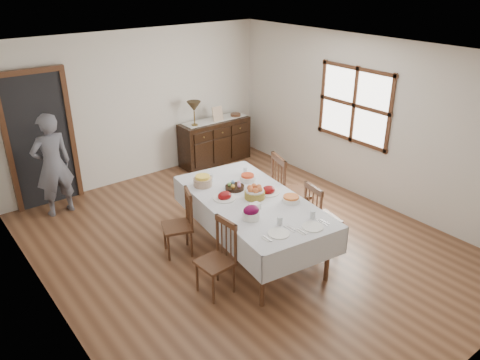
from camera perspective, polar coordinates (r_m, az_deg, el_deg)
ground at (r=6.58m, az=0.54°, el=-7.83°), size 6.00×6.00×0.00m
room_shell at (r=6.10m, az=-2.95°, el=6.56°), size 5.02×6.02×2.65m
dining_table at (r=6.05m, az=1.44°, el=-3.15°), size 1.48×2.47×0.80m
chair_left_near at (r=5.49m, az=-2.67°, el=-9.37°), size 0.40×0.40×0.91m
chair_left_far at (r=6.22m, az=-7.27°, el=-5.18°), size 0.48×0.48×0.90m
chair_right_near at (r=6.34m, az=9.68°, el=-4.41°), size 0.47×0.47×0.96m
chair_right_far at (r=6.83m, az=5.76°, el=-1.25°), size 0.58×0.58×1.11m
sideboard at (r=9.12m, az=-3.09°, el=4.71°), size 1.41×0.51×0.84m
person at (r=7.55m, az=-21.95°, el=2.08°), size 0.57×0.39×1.72m
bread_basket at (r=6.02m, az=1.81°, el=-1.55°), size 0.27×0.27×0.17m
egg_basket at (r=6.27m, az=-0.65°, el=-0.84°), size 0.26×0.26×0.10m
ham_platter_a at (r=6.02m, az=-1.89°, el=-2.01°), size 0.30×0.30×0.11m
ham_platter_b at (r=6.18m, az=3.48°, el=-1.31°), size 0.29×0.29×0.11m
beet_bowl at (r=5.53m, az=1.38°, el=-4.01°), size 0.21×0.21×0.17m
carrot_bowl at (r=6.51m, az=0.93°, el=0.27°), size 0.22×0.22×0.09m
pineapple_bowl at (r=6.37m, az=-4.57°, el=-0.13°), size 0.26×0.26×0.15m
casserole_dish at (r=5.97m, az=6.24°, el=-2.31°), size 0.23×0.23×0.08m
butter_dish at (r=5.77m, az=1.80°, el=-3.21°), size 0.15×0.11×0.07m
setting_left at (r=5.33m, az=4.74°, el=-5.99°), size 0.44×0.31×0.10m
setting_right at (r=5.50m, az=8.80°, el=-5.17°), size 0.44×0.31×0.10m
glass_far_a at (r=6.50m, az=-3.53°, el=0.30°), size 0.07×0.07×0.11m
glass_far_b at (r=6.74m, az=0.68°, el=1.17°), size 0.06×0.06×0.09m
runner at (r=9.03m, az=-3.08°, el=7.36°), size 1.30×0.35×0.01m
table_lamp at (r=8.61m, az=-5.64°, el=8.84°), size 0.26×0.26×0.46m
picture_frame at (r=8.92m, az=-2.74°, el=8.05°), size 0.22×0.08×0.28m
deco_bowl at (r=9.23m, az=-0.55°, el=7.93°), size 0.20×0.20×0.06m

